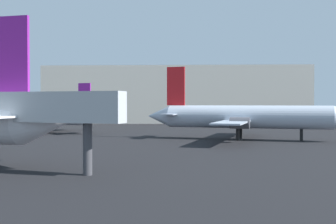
# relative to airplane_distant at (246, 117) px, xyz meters

# --- Properties ---
(airplane_distant) EXTENTS (31.56, 26.68, 11.21)m
(airplane_distant) POSITION_rel_airplane_distant_xyz_m (0.00, 0.00, 0.00)
(airplane_distant) COLOR #B2BCCC
(airplane_distant) RESTS_ON ground_plane
(airplane_far_left) EXTENTS (26.92, 19.34, 9.06)m
(airplane_far_left) POSITION_rel_airplane_distant_xyz_m (-36.14, 13.65, -0.49)
(airplane_far_left) COLOR silver
(airplane_far_left) RESTS_ON ground_plane
(terminal_building) EXTENTS (72.29, 25.43, 15.60)m
(terminal_building) POSITION_rel_airplane_distant_xyz_m (-12.09, 60.33, 4.36)
(terminal_building) COLOR beige
(terminal_building) RESTS_ON ground_plane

